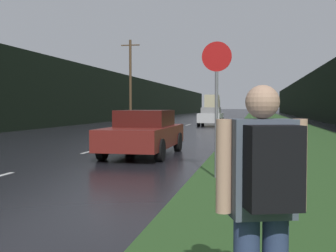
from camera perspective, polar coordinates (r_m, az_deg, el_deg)
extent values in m
cube|color=#2D5123|center=(39.24, 14.07, 0.32)|extent=(6.00, 240.00, 0.02)
cube|color=silver|center=(15.38, -9.41, -3.10)|extent=(0.12, 3.00, 0.01)
cube|color=silver|center=(22.04, -2.87, -1.35)|extent=(0.12, 3.00, 0.01)
cube|color=silver|center=(28.85, 0.61, -0.41)|extent=(0.12, 3.00, 0.01)
cube|color=silver|center=(35.74, 2.75, 0.17)|extent=(0.12, 3.00, 0.01)
cube|color=black|center=(51.62, -6.09, 3.83)|extent=(2.00, 140.00, 5.27)
cube|color=black|center=(49.79, 20.54, 3.99)|extent=(2.00, 140.00, 5.74)
cylinder|color=#4C3823|center=(40.36, -5.11, 6.02)|extent=(0.24, 0.24, 7.87)
cube|color=#4C3823|center=(40.71, -5.13, 10.85)|extent=(1.80, 0.10, 0.10)
cylinder|color=slate|center=(8.93, 6.57, 0.08)|extent=(0.07, 0.07, 2.26)
cylinder|color=#B71414|center=(8.99, 6.62, 9.33)|extent=(0.63, 0.02, 0.63)
cube|color=#4C5666|center=(2.67, 12.58, -5.59)|extent=(0.44, 0.33, 0.61)
sphere|color=tan|center=(2.64, 12.67, 3.20)|extent=(0.21, 0.21, 0.21)
cylinder|color=tan|center=(2.60, 7.54, -5.40)|extent=(0.09, 0.09, 0.57)
cylinder|color=tan|center=(2.75, 17.35, -5.04)|extent=(0.09, 0.09, 0.57)
cube|color=black|center=(2.48, 14.11, -5.53)|extent=(0.35, 0.27, 0.49)
cube|color=maroon|center=(13.23, -3.34, -1.41)|extent=(1.79, 4.50, 0.62)
cube|color=#40120F|center=(13.42, -3.10, 1.06)|extent=(1.52, 2.02, 0.51)
cylinder|color=black|center=(11.70, -1.09, -3.29)|extent=(0.20, 0.64, 0.64)
cylinder|color=black|center=(12.18, -8.90, -3.09)|extent=(0.20, 0.64, 0.64)
cylinder|color=black|center=(14.42, 1.35, -2.18)|extent=(0.20, 0.64, 0.64)
cylinder|color=black|center=(14.82, -5.12, -2.06)|extent=(0.20, 0.64, 0.64)
cube|color=#BCBCBC|center=(33.77, 5.82, 1.13)|extent=(1.70, 4.16, 0.71)
cube|color=slate|center=(33.96, 5.86, 2.13)|extent=(1.45, 1.87, 0.47)
cylinder|color=black|center=(32.42, 7.01, 0.49)|extent=(0.20, 0.68, 0.68)
cylinder|color=black|center=(32.59, 4.17, 0.52)|extent=(0.20, 0.68, 0.68)
cylinder|color=black|center=(34.99, 7.35, 0.64)|extent=(0.20, 0.68, 0.68)
cylinder|color=black|center=(35.15, 4.72, 0.67)|extent=(0.20, 0.68, 0.68)
cube|color=#6E684F|center=(80.94, 6.24, 2.68)|extent=(2.18, 2.16, 2.47)
cube|color=tan|center=(77.42, 5.99, 2.99)|extent=(2.30, 4.91, 3.29)
cylinder|color=black|center=(80.85, 5.45, 1.84)|extent=(0.28, 0.90, 0.90)
cylinder|color=black|center=(80.64, 6.99, 1.83)|extent=(0.28, 0.90, 0.90)
cylinder|color=black|center=(76.32, 5.08, 1.79)|extent=(0.28, 0.90, 0.90)
cylinder|color=black|center=(76.10, 6.72, 1.78)|extent=(0.28, 0.90, 0.90)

